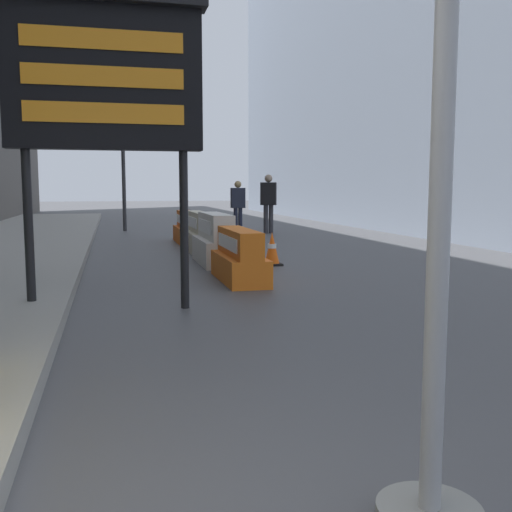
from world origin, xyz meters
The scene contains 11 objects.
message_board centered at (0.46, 5.18, 2.61)m, with size 2.25×0.36×3.48m.
jersey_barrier_orange_near centered at (2.36, 7.04, 0.35)m, with size 0.58×1.78×0.79m.
jersey_barrier_white centered at (2.36, 9.17, 0.41)m, with size 0.64×1.85×0.93m.
jersey_barrier_cream centered at (2.36, 11.31, 0.39)m, with size 0.50×1.83×0.88m.
jersey_barrier_orange_far centered at (2.36, 13.42, 0.35)m, with size 0.54×2.00×0.81m.
traffic_cone_near centered at (3.31, 8.68, 0.30)m, with size 0.34×0.34×0.61m.
traffic_cone_mid centered at (3.58, 16.12, 0.28)m, with size 0.33×0.33×0.58m.
traffic_light_near_curb centered at (0.90, 18.05, 2.95)m, with size 0.28×0.45×4.08m.
pedestrian_worker centered at (5.18, 16.04, 1.06)m, with size 0.54×0.44×1.80m.
pedestrian_passerby centered at (4.29, 16.34, 0.95)m, with size 0.42×0.25×1.61m.
steel_pole_right centered at (1.75, 0.35, 0.84)m, with size 0.44×0.44×2.92m.
Camera 1 is at (0.50, -1.76, 1.42)m, focal length 42.00 mm.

